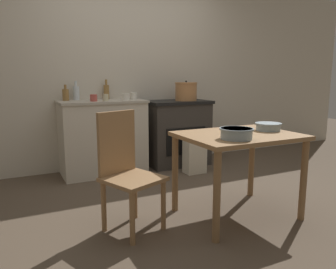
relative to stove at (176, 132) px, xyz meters
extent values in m
plane|color=brown|center=(-0.56, -1.27, -0.44)|extent=(14.00, 14.00, 0.00)
cube|color=beige|center=(-0.56, 0.31, 0.83)|extent=(8.00, 0.07, 2.55)
cube|color=beige|center=(-1.03, 0.01, 0.00)|extent=(1.01, 0.54, 0.89)
cube|color=#B6AD9C|center=(-1.03, 0.01, 0.46)|extent=(1.04, 0.57, 0.03)
cube|color=#38332D|center=(0.00, 0.00, -0.02)|extent=(0.82, 0.56, 0.84)
cube|color=black|center=(0.00, 0.00, 0.42)|extent=(0.86, 0.60, 0.04)
cube|color=black|center=(0.00, -0.28, -0.07)|extent=(0.58, 0.01, 0.35)
cube|color=#997047|center=(-0.34, -1.77, 0.26)|extent=(0.97, 0.75, 0.03)
cylinder|color=olive|center=(-0.77, -2.10, -0.10)|extent=(0.06, 0.06, 0.69)
cylinder|color=olive|center=(0.10, -2.10, -0.10)|extent=(0.06, 0.06, 0.69)
cylinder|color=olive|center=(-0.77, -1.45, -0.10)|extent=(0.06, 0.06, 0.69)
cylinder|color=olive|center=(0.10, -1.45, -0.10)|extent=(0.06, 0.06, 0.69)
cube|color=#997047|center=(-1.25, -1.65, -0.02)|extent=(0.52, 0.52, 0.03)
cube|color=#997047|center=(-1.32, -1.48, 0.24)|extent=(0.34, 0.16, 0.50)
cylinder|color=#997047|center=(-1.34, -1.87, -0.24)|extent=(0.04, 0.04, 0.40)
cylinder|color=#997047|center=(-1.03, -1.74, -0.24)|extent=(0.04, 0.04, 0.40)
cylinder|color=#997047|center=(-1.46, -1.56, -0.24)|extent=(0.04, 0.04, 0.40)
cylinder|color=#997047|center=(-1.15, -1.44, -0.24)|extent=(0.04, 0.04, 0.40)
cube|color=beige|center=(0.00, -0.50, -0.24)|extent=(0.26, 0.18, 0.41)
cylinder|color=#B77A47|center=(0.11, -0.07, 0.55)|extent=(0.29, 0.29, 0.23)
cylinder|color=#B77A47|center=(0.11, -0.07, 0.68)|extent=(0.30, 0.30, 0.02)
sphere|color=black|center=(0.11, -0.07, 0.70)|extent=(0.02, 0.02, 0.02)
cylinder|color=#93A8B2|center=(0.00, -1.76, 0.32)|extent=(0.21, 0.21, 0.07)
cylinder|color=#8597A0|center=(0.00, -1.76, 0.34)|extent=(0.23, 0.23, 0.01)
cylinder|color=#93A8B2|center=(-0.51, -1.96, 0.32)|extent=(0.24, 0.24, 0.08)
cylinder|color=#8597A0|center=(-0.51, -1.96, 0.36)|extent=(0.26, 0.26, 0.01)
cylinder|color=silver|center=(-1.30, 0.20, 0.56)|extent=(0.08, 0.08, 0.17)
cylinder|color=silver|center=(-1.30, 0.20, 0.68)|extent=(0.03, 0.03, 0.07)
cylinder|color=olive|center=(-0.91, 0.21, 0.56)|extent=(0.07, 0.07, 0.18)
cylinder|color=olive|center=(-0.91, 0.21, 0.69)|extent=(0.03, 0.03, 0.07)
cylinder|color=olive|center=(-1.43, 0.15, 0.54)|extent=(0.08, 0.08, 0.14)
cylinder|color=olive|center=(-1.43, 0.15, 0.64)|extent=(0.03, 0.03, 0.05)
cylinder|color=silver|center=(-0.64, -0.06, 0.52)|extent=(0.08, 0.08, 0.09)
cylinder|color=#B74C42|center=(-1.16, -0.11, 0.51)|extent=(0.08, 0.08, 0.08)
cylinder|color=beige|center=(-1.02, -0.14, 0.52)|extent=(0.07, 0.07, 0.08)
cylinder|color=silver|center=(-0.77, -0.15, 0.52)|extent=(0.09, 0.09, 0.08)
camera|label=1|loc=(-2.08, -3.95, 0.75)|focal=35.00mm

